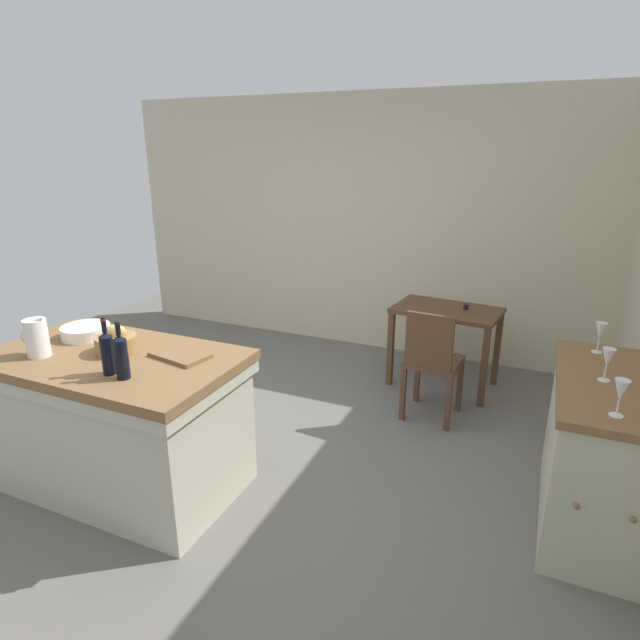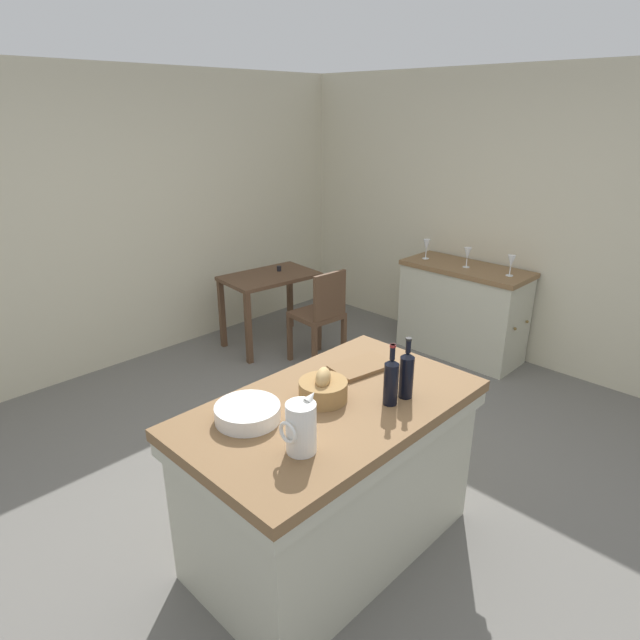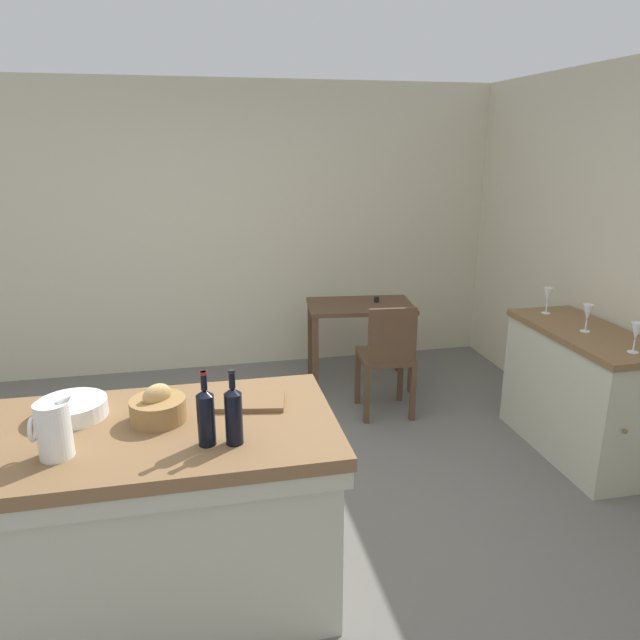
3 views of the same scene
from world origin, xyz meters
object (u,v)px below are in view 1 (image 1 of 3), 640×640
object	(u,v)px
wash_bowl	(86,331)
wine_bottle_dark	(121,356)
island_table	(120,417)
wine_bottle_amber	(108,352)
bread_basket	(116,342)
wooden_chair	(432,361)
wine_glass_far_left	(621,391)
cutting_board	(180,355)
writing_desk	(446,321)
pitcher	(37,337)
wine_glass_left	(608,359)
wine_glass_middle	(600,332)
side_cabinet	(596,452)

from	to	relation	value
wash_bowl	wine_bottle_dark	xyz separation A→B (m)	(0.69, -0.39, 0.09)
island_table	wine_bottle_amber	world-z (taller)	wine_bottle_amber
bread_basket	wine_bottle_amber	world-z (taller)	wine_bottle_amber
wash_bowl	island_table	bearing A→B (deg)	-24.24
wooden_chair	wine_glass_far_left	distance (m)	1.73
cutting_board	wine_glass_far_left	size ratio (longest dim) A/B	1.86
cutting_board	island_table	bearing A→B (deg)	-160.15
writing_desk	pitcher	size ratio (longest dim) A/B	3.56
wine_glass_far_left	writing_desk	bearing A→B (deg)	120.51
island_table	cutting_board	distance (m)	0.60
wooden_chair	wash_bowl	distance (m)	2.50
pitcher	wash_bowl	world-z (taller)	pitcher
wine_bottle_amber	wine_glass_far_left	xyz separation A→B (m)	(2.49, 0.61, -0.02)
wine_glass_left	wine_bottle_dark	bearing A→B (deg)	-156.33
island_table	wine_glass_middle	distance (m)	2.98
wooden_chair	wine_glass_far_left	world-z (taller)	wine_glass_far_left
wooden_chair	wine_glass_middle	xyz separation A→B (m)	(1.06, -0.38, 0.52)
wooden_chair	cutting_board	bearing A→B (deg)	-128.69
pitcher	wine_bottle_dark	size ratio (longest dim) A/B	0.84
wine_bottle_amber	wine_glass_middle	bearing A→B (deg)	30.71
wine_glass_far_left	pitcher	bearing A→B (deg)	-169.24
wooden_chair	side_cabinet	bearing A→B (deg)	-36.31
side_cabinet	wine_glass_middle	world-z (taller)	wine_glass_middle
bread_basket	side_cabinet	bearing A→B (deg)	15.92
wine_glass_far_left	wine_glass_middle	size ratio (longest dim) A/B	0.96
side_cabinet	wine_glass_middle	bearing A→B (deg)	95.31
writing_desk	wooden_chair	world-z (taller)	wooden_chair
pitcher	wine_bottle_amber	bearing A→B (deg)	-2.59
wine_glass_middle	bread_basket	bearing A→B (deg)	-155.75
bread_basket	writing_desk	bearing A→B (deg)	55.22
wine_glass_far_left	wine_glass_middle	bearing A→B (deg)	92.19
wine_glass_middle	writing_desk	bearing A→B (deg)	135.88
side_cabinet	wine_glass_far_left	bearing A→B (deg)	-90.99
writing_desk	wine_glass_far_left	size ratio (longest dim) A/B	5.24
wooden_chair	pitcher	size ratio (longest dim) A/B	3.39
island_table	wash_bowl	size ratio (longest dim) A/B	4.98
wine_bottle_amber	pitcher	bearing A→B (deg)	177.41
island_table	wooden_chair	distance (m)	2.28
cutting_board	wine_glass_middle	bearing A→B (deg)	26.15
pitcher	wine_glass_middle	world-z (taller)	pitcher
pitcher	wine_bottle_amber	xyz separation A→B (m)	(0.58, -0.03, 0.01)
wooden_chair	wine_glass_left	world-z (taller)	wine_glass_left
writing_desk	wine_bottle_amber	world-z (taller)	wine_bottle_amber
wash_bowl	wine_glass_left	distance (m)	3.12
wine_glass_left	bread_basket	bearing A→B (deg)	-164.12
wash_bowl	wine_glass_far_left	distance (m)	3.08
side_cabinet	wooden_chair	bearing A→B (deg)	143.69
bread_basket	cutting_board	xyz separation A→B (m)	(0.40, 0.09, -0.05)
island_table	bread_basket	bearing A→B (deg)	96.06
pitcher	wine_glass_far_left	world-z (taller)	pitcher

